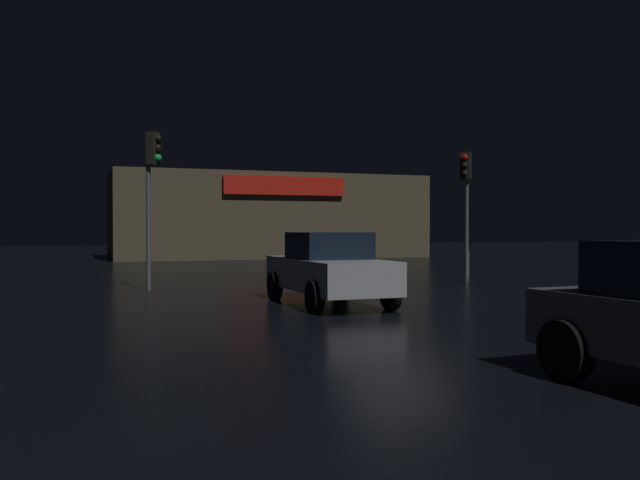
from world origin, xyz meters
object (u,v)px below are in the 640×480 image
object	(u,v)px
store_building	(268,216)
car_far	(329,269)
traffic_signal_cross_left	(152,175)
traffic_signal_main	(466,185)

from	to	relation	value
store_building	car_far	xyz separation A→B (m)	(-5.67, -25.55, -1.66)
traffic_signal_cross_left	car_far	bearing A→B (deg)	-55.47
store_building	traffic_signal_cross_left	bearing A→B (deg)	-113.67
traffic_signal_main	traffic_signal_cross_left	distance (m)	9.93
traffic_signal_main	car_far	bearing A→B (deg)	-143.91
traffic_signal_main	car_far	world-z (taller)	traffic_signal_main
store_building	traffic_signal_main	bearing A→B (deg)	-87.57
store_building	traffic_signal_main	distance (m)	20.80
store_building	traffic_signal_main	world-z (taller)	store_building
car_far	store_building	bearing A→B (deg)	77.49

